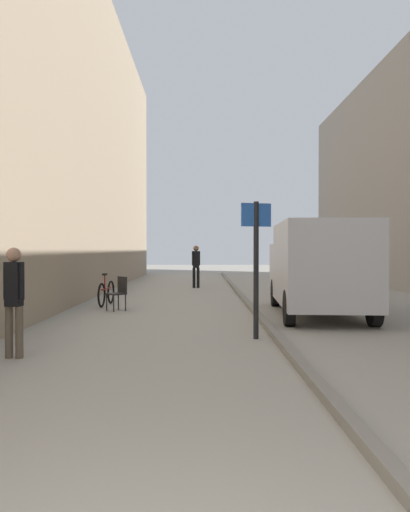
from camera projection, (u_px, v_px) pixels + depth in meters
name	position (u px, v px, depth m)	size (l,w,h in m)	color
ground_plane	(195.00, 310.00, 13.62)	(80.00, 80.00, 0.00)	gray
building_facade_left	(22.00, 91.00, 13.51)	(2.38, 40.00, 12.15)	gray
kerb_strip	(252.00, 308.00, 13.64)	(0.16, 40.00, 0.12)	slate
pedestrian_main_foreground	(14.00, 294.00, 7.64)	(0.34, 0.22, 1.73)	brown
pedestrian_mid_block	(196.00, 263.00, 21.53)	(0.36, 0.26, 1.86)	black
delivery_van	(317.00, 266.00, 12.62)	(2.41, 5.49, 2.35)	#B7B7BC
street_sign_post	(256.00, 257.00, 9.27)	(0.59, 0.19, 2.60)	black
bicycle_leaning	(106.00, 293.00, 14.82)	(0.19, 1.77, 0.98)	black
cafe_chair_near_window	(119.00, 291.00, 13.58)	(0.62, 0.62, 0.94)	black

